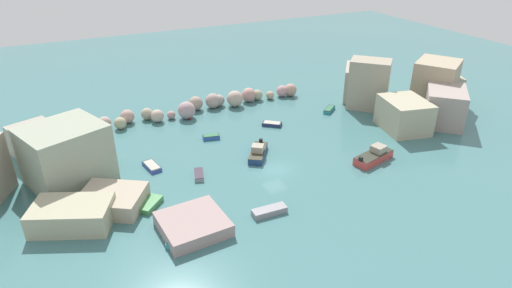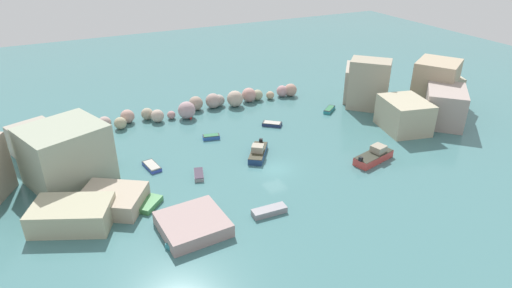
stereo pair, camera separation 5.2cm
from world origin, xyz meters
name	(u,v)px [view 1 (the left image)]	position (x,y,z in m)	size (l,w,h in m)	color
cove_water	(275,169)	(0.00, 0.00, 0.00)	(160.00, 160.00, 0.00)	#437578
cliff_headland_left	(26,165)	(-26.60, 8.60, 2.82)	(23.58, 24.63, 6.84)	#9EA790
cliff_headland_right	(410,92)	(27.71, 7.07, 3.05)	(20.76, 22.62, 7.84)	#ABA78E
rock_breakwater	(202,105)	(-1.73, 21.06, 1.10)	(35.61, 4.98, 2.64)	tan
stone_dock	(193,224)	(-12.71, -6.85, 0.66)	(6.09, 5.96, 1.33)	#A58B88
channel_buoy	(191,118)	(-4.41, 18.81, 0.22)	(0.44, 0.44, 0.44)	red
moored_boat_0	(258,152)	(-0.42, 3.81, 0.58)	(4.40, 5.22, 1.68)	navy
moored_boat_1	(272,124)	(5.64, 11.40, 0.26)	(3.02, 2.82, 0.50)	navy
moored_boat_2	(374,156)	(12.12, -3.61, 0.65)	(5.93, 3.31, 1.85)	#C8423C
moored_boat_3	(269,211)	(-4.85, -7.76, 0.32)	(3.66, 1.36, 0.65)	gray
moored_boat_4	(152,166)	(-13.35, 6.83, 0.24)	(1.81, 3.26, 0.46)	#384CB7
moored_boat_5	(329,110)	(16.33, 12.19, 0.30)	(2.97, 2.62, 0.57)	teal
moored_boat_6	(211,137)	(-3.99, 11.18, 0.30)	(2.49, 1.52, 0.58)	#2E5EB3
moored_boat_7	(185,239)	(-13.93, -8.15, 0.27)	(3.98, 3.06, 0.54)	teal
moored_boat_8	(199,175)	(-8.89, 2.37, 0.26)	(1.78, 2.83, 0.51)	gray
moored_boat_9	(150,204)	(-15.55, -1.12, 0.30)	(3.24, 3.23, 0.60)	#428649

